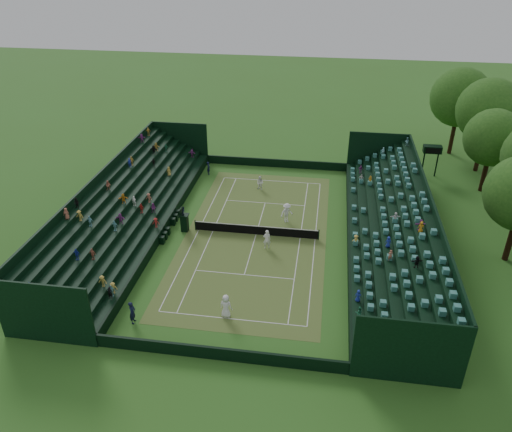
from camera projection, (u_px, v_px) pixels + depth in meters
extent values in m
plane|color=#336620|center=(256.00, 235.00, 46.43)|extent=(160.00, 160.00, 0.00)
cube|color=#346F25|center=(256.00, 235.00, 46.43)|extent=(12.97, 26.77, 0.01)
cube|color=black|center=(276.00, 163.00, 59.89)|extent=(17.17, 0.20, 1.00)
cube|color=black|center=(219.00, 354.00, 32.49)|extent=(17.17, 0.20, 1.00)
cube|color=black|center=(349.00, 237.00, 45.07)|extent=(0.20, 31.77, 1.00)
cube|color=black|center=(168.00, 223.00, 47.30)|extent=(0.20, 31.77, 1.00)
cube|color=black|center=(354.00, 238.00, 45.01)|extent=(0.80, 32.00, 1.00)
cube|color=black|center=(364.00, 236.00, 44.79)|extent=(0.80, 32.00, 1.45)
cube|color=black|center=(373.00, 235.00, 44.58)|extent=(0.80, 32.00, 1.90)
cube|color=black|center=(382.00, 233.00, 44.36)|extent=(0.80, 32.00, 2.35)
cube|color=black|center=(392.00, 232.00, 44.15)|extent=(0.80, 32.00, 2.80)
cube|color=black|center=(401.00, 231.00, 43.93)|extent=(0.80, 32.00, 3.25)
cube|color=black|center=(411.00, 229.00, 43.72)|extent=(0.80, 32.00, 3.70)
cube|color=black|center=(421.00, 228.00, 43.50)|extent=(0.80, 32.00, 4.15)
cube|color=black|center=(428.00, 224.00, 43.25)|extent=(0.20, 32.00, 4.90)
cube|color=black|center=(163.00, 223.00, 47.37)|extent=(0.80, 32.00, 1.00)
cube|color=black|center=(154.00, 220.00, 47.36)|extent=(0.80, 32.00, 1.45)
cube|color=black|center=(146.00, 217.00, 47.36)|extent=(0.80, 32.00, 1.90)
cube|color=black|center=(138.00, 215.00, 47.35)|extent=(0.80, 32.00, 2.35)
cube|color=black|center=(129.00, 212.00, 47.35)|extent=(0.80, 32.00, 2.80)
cube|color=black|center=(121.00, 209.00, 47.34)|extent=(0.80, 32.00, 3.25)
cube|color=black|center=(113.00, 207.00, 47.34)|extent=(0.80, 32.00, 3.70)
cube|color=black|center=(104.00, 204.00, 47.33)|extent=(0.80, 32.00, 4.15)
cube|color=black|center=(99.00, 200.00, 47.22)|extent=(0.20, 32.00, 4.90)
cylinder|color=black|center=(195.00, 225.00, 46.93)|extent=(0.10, 0.10, 1.06)
cylinder|color=black|center=(319.00, 235.00, 45.41)|extent=(0.10, 0.10, 1.06)
cube|color=black|center=(256.00, 230.00, 46.21)|extent=(11.57, 0.02, 0.86)
cube|color=white|center=(256.00, 226.00, 45.98)|extent=(11.57, 0.04, 0.07)
cylinder|color=black|center=(423.00, 163.00, 57.27)|extent=(0.16, 0.16, 3.00)
cylinder|color=black|center=(437.00, 164.00, 57.07)|extent=(0.16, 0.16, 3.00)
cube|color=black|center=(432.00, 149.00, 56.29)|extent=(2.00, 1.00, 0.80)
cylinder|color=black|center=(510.00, 242.00, 42.09)|extent=(0.50, 0.50, 3.40)
cylinder|color=black|center=(484.00, 177.00, 53.74)|extent=(0.50, 0.50, 3.28)
sphere|color=#1F4E16|center=(493.00, 138.00, 51.56)|extent=(6.00, 6.00, 6.00)
cylinder|color=black|center=(479.00, 155.00, 58.24)|extent=(0.50, 0.50, 3.95)
sphere|color=#1F4E16|center=(489.00, 110.00, 55.62)|extent=(7.22, 7.22, 7.22)
cylinder|color=black|center=(452.00, 139.00, 63.01)|extent=(0.50, 0.50, 3.92)
sphere|color=#1F4E16|center=(460.00, 97.00, 60.41)|extent=(7.16, 7.16, 7.16)
cube|color=black|center=(185.00, 223.00, 46.69)|extent=(0.64, 0.64, 1.63)
cube|color=black|center=(184.00, 215.00, 46.27)|extent=(0.82, 0.82, 0.09)
cube|color=black|center=(180.00, 212.00, 46.15)|extent=(0.07, 0.82, 0.64)
imported|color=black|center=(184.00, 211.00, 46.04)|extent=(0.37, 0.45, 0.84)
cube|color=black|center=(162.00, 240.00, 44.96)|extent=(0.44, 0.44, 0.71)
cube|color=black|center=(159.00, 236.00, 44.77)|extent=(0.05, 0.44, 0.44)
cube|color=black|center=(165.00, 235.00, 45.65)|extent=(0.44, 0.44, 0.71)
cube|color=black|center=(162.00, 231.00, 45.46)|extent=(0.05, 0.44, 0.44)
cube|color=black|center=(167.00, 231.00, 46.34)|extent=(0.44, 0.44, 0.71)
cube|color=black|center=(165.00, 227.00, 46.15)|extent=(0.05, 0.44, 0.44)
cube|color=black|center=(173.00, 221.00, 47.89)|extent=(0.44, 0.44, 0.71)
cube|color=black|center=(170.00, 217.00, 47.70)|extent=(0.05, 0.44, 0.44)
cube|color=black|center=(176.00, 217.00, 48.58)|extent=(0.44, 0.44, 0.71)
cube|color=black|center=(173.00, 213.00, 48.39)|extent=(0.05, 0.44, 0.44)
cube|color=black|center=(178.00, 213.00, 49.27)|extent=(0.44, 0.44, 0.71)
cube|color=black|center=(175.00, 209.00, 49.08)|extent=(0.05, 0.44, 0.44)
imported|color=white|center=(226.00, 306.00, 35.97)|extent=(1.04, 0.79, 1.90)
imported|color=white|center=(267.00, 239.00, 43.98)|extent=(0.76, 0.58, 1.86)
imported|color=white|center=(260.00, 183.00, 54.35)|extent=(0.94, 0.85, 1.58)
imported|color=white|center=(287.00, 213.00, 48.06)|extent=(1.48, 1.33, 1.99)
imported|color=black|center=(209.00, 168.00, 57.88)|extent=(0.49, 0.64, 1.58)
imported|color=black|center=(132.00, 312.00, 35.45)|extent=(0.45, 0.67, 1.79)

